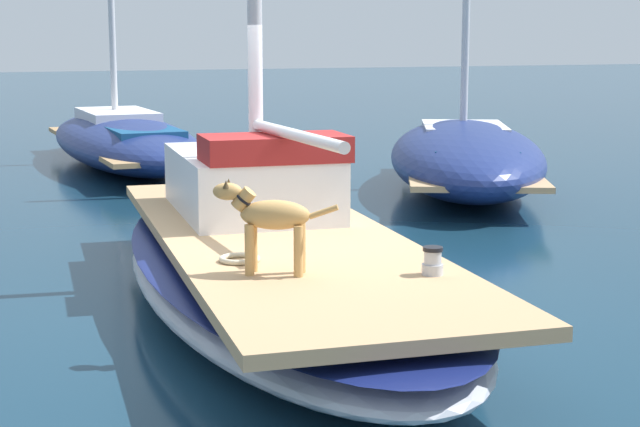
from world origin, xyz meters
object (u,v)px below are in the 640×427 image
(moored_boat_starboard_side, at_px, (466,155))
(dog_tan, at_px, (269,218))
(deck_winch, at_px, (433,262))
(sailboat_main, at_px, (279,269))
(moored_boat_far_astern, at_px, (124,139))
(coiled_rope, at_px, (240,259))

(moored_boat_starboard_side, bearing_deg, dog_tan, -129.19)
(moored_boat_starboard_side, bearing_deg, deck_winch, -121.20)
(sailboat_main, distance_m, moored_boat_far_astern, 10.13)
(sailboat_main, height_order, moored_boat_far_astern, moored_boat_far_astern)
(dog_tan, distance_m, moored_boat_starboard_side, 8.61)
(deck_winch, height_order, coiled_rope, deck_winch)
(deck_winch, bearing_deg, moored_boat_far_astern, 90.17)
(moored_boat_far_astern, bearing_deg, moored_boat_starboard_side, -48.17)
(dog_tan, bearing_deg, moored_boat_far_astern, 84.66)
(dog_tan, distance_m, coiled_rope, 0.63)
(dog_tan, xyz_separation_m, deck_winch, (1.11, -0.47, -0.32))
(moored_boat_starboard_side, bearing_deg, moored_boat_far_astern, 131.83)
(moored_boat_far_astern, xyz_separation_m, moored_boat_starboard_side, (4.35, -4.87, 0.06))
(dog_tan, xyz_separation_m, moored_boat_starboard_side, (5.43, 6.66, -0.51))
(deck_winch, height_order, moored_boat_far_astern, moored_boat_far_astern)
(sailboat_main, relative_size, coiled_rope, 22.95)
(sailboat_main, relative_size, dog_tan, 8.62)
(sailboat_main, bearing_deg, moored_boat_starboard_side, 47.18)
(coiled_rope, distance_m, moored_boat_far_astern, 11.12)
(moored_boat_starboard_side, bearing_deg, coiled_rope, -131.72)
(dog_tan, height_order, deck_winch, dog_tan)
(sailboat_main, distance_m, coiled_rope, 1.19)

